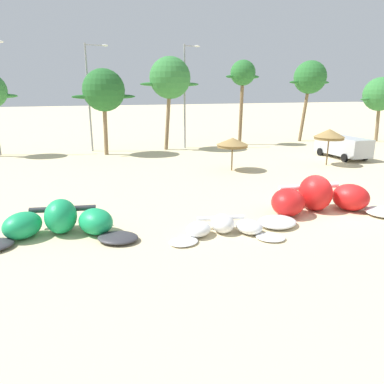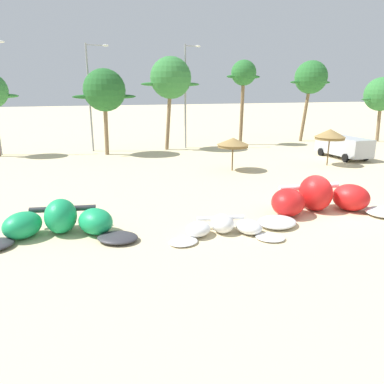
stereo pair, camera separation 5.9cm
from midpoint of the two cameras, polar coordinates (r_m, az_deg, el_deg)
name	(u,v)px [view 1 (the left image)]	position (r m, az deg, el deg)	size (l,w,h in m)	color
ground_plane	(326,209)	(19.46, 20.20, -2.50)	(260.00, 260.00, 0.00)	beige
kite_far_left	(60,223)	(15.79, -20.22, -4.59)	(6.55, 3.71, 1.43)	#333338
kite_left	(224,228)	(15.08, 4.94, -5.60)	(4.81, 2.84, 0.77)	white
kite_left_of_center	(320,199)	(18.59, 19.40, -1.07)	(7.76, 3.97, 1.77)	white
beach_umbrella_near_van	(232,143)	(26.76, 6.33, 7.75)	(2.33, 2.33, 2.43)	brown
beach_umbrella_middle	(329,134)	(30.43, 20.77, 8.52)	(2.35, 2.35, 2.86)	brown
parked_van	(342,145)	(34.56, 22.47, 6.82)	(2.45, 5.16, 1.84)	#B2B7BC
palm_left	(104,91)	(34.13, -13.78, 15.24)	(5.58, 3.72, 7.61)	#7F6647
palm_left_of_gap	(170,78)	(36.44, -3.53, 17.43)	(5.93, 3.96, 8.87)	#7F6647
palm_center_left	(243,75)	(39.93, 7.96, 17.82)	(3.91, 2.60, 8.79)	brown
palm_center_right	(310,78)	(44.72, 18.05, 16.71)	(5.45, 3.63, 8.95)	brown
palm_right_of_gap	(380,95)	(47.14, 27.49, 13.47)	(5.56, 3.70, 7.17)	#7F6647
lamppost_west_center	(90,93)	(36.48, -15.78, 14.84)	(2.17, 0.24, 9.88)	gray
lamppost_east_center	(186,92)	(37.29, -1.04, 15.44)	(1.68, 0.24, 10.02)	gray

